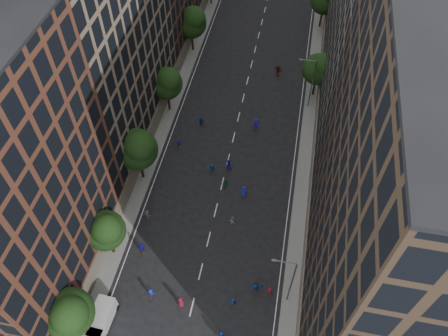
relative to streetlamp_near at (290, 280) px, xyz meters
name	(u,v)px	position (x,y,z in m)	size (l,w,h in m)	color
ground	(238,119)	(-10.37, 28.00, -5.17)	(240.00, 240.00, 0.00)	black
sidewalk_left	(177,79)	(-22.37, 35.50, -5.09)	(4.00, 105.00, 0.15)	slate
sidewalk_right	(317,97)	(1.63, 35.50, -5.09)	(4.00, 105.00, 0.15)	slate
bldg_left_b	(86,30)	(-29.37, 23.00, 11.83)	(14.00, 26.00, 34.00)	#856E57
bldg_right_a	(412,202)	(8.63, 3.00, 12.83)	(14.00, 30.00, 36.00)	#423123
bldg_right_b	(391,26)	(8.63, 32.00, 11.33)	(14.00, 28.00, 33.00)	#645E52
tree_left_0	(69,314)	(-21.38, -8.15, 0.79)	(5.20, 5.20, 8.83)	black
tree_left_1	(106,230)	(-21.39, 1.86, 0.38)	(4.80, 4.80, 8.21)	black
tree_left_2	(137,148)	(-21.36, 13.83, 1.19)	(5.60, 5.60, 9.45)	black
tree_left_3	(167,82)	(-21.38, 27.85, 0.65)	(5.00, 5.00, 8.58)	black
tree_left_4	(192,21)	(-21.37, 43.84, 0.93)	(5.40, 5.40, 9.08)	black
tree_right_a	(319,68)	(1.02, 35.85, 0.46)	(5.00, 5.00, 8.39)	black
streetlamp_near	(290,280)	(0.00, 0.00, 0.00)	(2.64, 0.22, 9.06)	#595B60
streetlamp_far	(311,81)	(0.00, 33.00, 0.00)	(2.64, 0.22, 9.06)	#595B60
cargo_van	(101,318)	(-19.66, -6.57, -3.90)	(2.33, 4.62, 2.41)	silver
skater_1	(233,302)	(-5.81, -1.81, -4.42)	(0.55, 0.36, 1.50)	#122D99
skater_2	(221,336)	(-6.38, -5.83, -4.27)	(0.88, 0.68, 1.81)	#164BB5
skater_3	(151,293)	(-15.27, -2.56, -4.42)	(0.97, 0.55, 1.49)	#162BB8
skater_4	(142,247)	(-18.08, 2.77, -4.20)	(1.13, 0.47, 1.93)	#1815AF
skater_5	(256,288)	(-3.50, 0.33, -4.29)	(1.63, 0.52, 1.75)	#13459B
skater_6	(181,302)	(-11.60, -3.02, -4.25)	(0.89, 0.58, 1.83)	maroon
skater_7	(270,291)	(-1.87, 0.31, -4.41)	(0.55, 0.36, 1.51)	maroon
skater_8	(232,221)	(-7.85, 8.84, -4.42)	(0.73, 0.57, 1.50)	beige
skater_9	(147,215)	(-18.87, 7.54, -4.36)	(1.04, 0.60, 1.62)	#3D3E42
skater_10	(226,185)	(-9.76, 14.28, -4.32)	(0.99, 0.41, 1.69)	#1D6237
skater_11	(212,169)	(-12.21, 16.76, -4.42)	(1.39, 0.44, 1.49)	#1550AC
skater_12	(244,191)	(-7.09, 13.61, -4.28)	(0.87, 0.56, 1.77)	#1721BD
skater_13	(179,143)	(-18.05, 20.62, -4.40)	(0.56, 0.37, 1.54)	#1E15AE
skater_14	(228,165)	(-10.05, 17.67, -4.20)	(0.94, 0.73, 1.93)	#1717BB
skater_15	(256,124)	(-7.36, 26.42, -4.22)	(1.23, 0.71, 1.90)	#1E16B6
skater_16	(201,122)	(-15.72, 25.29, -4.20)	(1.13, 0.47, 1.93)	navy
skater_17	(278,70)	(-5.53, 40.00, -4.21)	(1.77, 0.56, 1.91)	maroon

